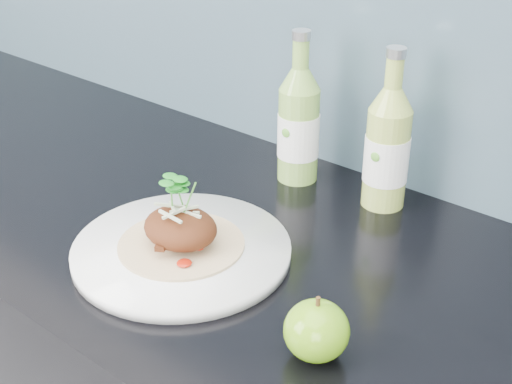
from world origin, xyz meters
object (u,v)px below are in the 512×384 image
at_px(cider_bottle_left, 299,125).
at_px(green_apple, 317,331).
at_px(cider_bottle_right, 387,148).
at_px(dinner_plate, 182,250).

bearing_deg(cider_bottle_left, green_apple, -53.12).
bearing_deg(cider_bottle_right, green_apple, -81.84).
bearing_deg(green_apple, cider_bottle_right, 109.43).
bearing_deg(dinner_plate, cider_bottle_right, 65.99).
height_order(dinner_plate, green_apple, green_apple).
relative_size(dinner_plate, green_apple, 4.32).
height_order(cider_bottle_left, cider_bottle_right, same).
bearing_deg(green_apple, cider_bottle_left, 129.51).
relative_size(green_apple, cider_bottle_right, 0.36).
distance_m(dinner_plate, green_apple, 0.26).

